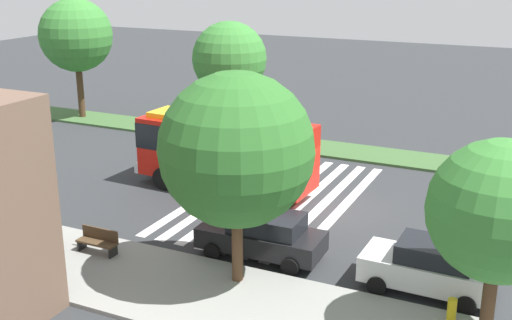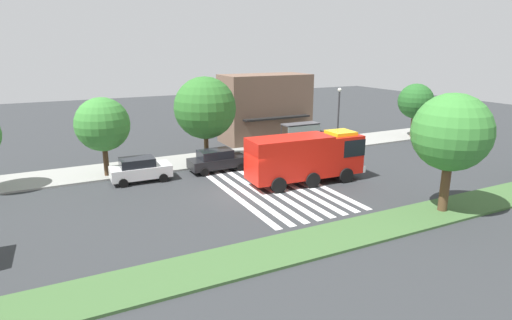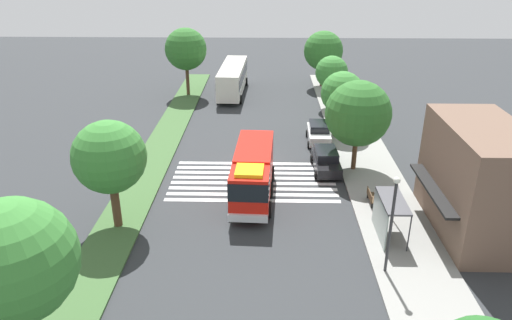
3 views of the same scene
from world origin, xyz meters
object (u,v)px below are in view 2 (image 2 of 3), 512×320
at_px(bus_stop_shelter, 302,131).
at_px(median_tree_west, 452,133).
at_px(bench_near_shelter, 264,149).
at_px(sidewalk_tree_far_east, 416,101).
at_px(fire_hydrant, 122,171).
at_px(sidewalk_tree_east, 205,108).
at_px(street_lamp, 338,112).
at_px(fire_truck, 309,155).
at_px(sidewalk_tree_center, 102,125).
at_px(parked_car_mid, 217,160).
at_px(parked_car_west, 140,169).

distance_m(bus_stop_shelter, median_tree_west, 16.89).
relative_size(bus_stop_shelter, median_tree_west, 0.50).
relative_size(bench_near_shelter, sidewalk_tree_far_east, 0.28).
bearing_deg(fire_hydrant, sidewalk_tree_east, 4.10).
relative_size(sidewalk_tree_east, sidewalk_tree_far_east, 1.26).
distance_m(street_lamp, sidewalk_tree_east, 13.25).
bearing_deg(fire_hydrant, bench_near_shelter, 3.71).
bearing_deg(fire_truck, bus_stop_shelter, 62.53).
height_order(fire_truck, sidewalk_tree_far_east, sidewalk_tree_far_east).
bearing_deg(bus_stop_shelter, median_tree_west, -92.77).
distance_m(sidewalk_tree_center, sidewalk_tree_far_east, 31.63).
bearing_deg(street_lamp, median_tree_west, -105.34).
bearing_deg(sidewalk_tree_far_east, parked_car_mid, -174.66).
xyz_separation_m(bench_near_shelter, sidewalk_tree_east, (-5.63, -0.32, 4.14)).
relative_size(bench_near_shelter, street_lamp, 0.28).
distance_m(street_lamp, sidewalk_tree_far_east, 10.47).
bearing_deg(sidewalk_tree_center, parked_car_west, -47.21).
bearing_deg(median_tree_west, sidewalk_tree_east, 118.40).
distance_m(parked_car_mid, bus_stop_shelter, 9.91).
relative_size(parked_car_mid, sidewalk_tree_far_east, 0.82).
height_order(bench_near_shelter, sidewalk_tree_east, sidewalk_tree_east).
height_order(bus_stop_shelter, sidewalk_tree_far_east, sidewalk_tree_far_east).
xyz_separation_m(parked_car_west, street_lamp, (19.14, 1.80, 2.62)).
xyz_separation_m(fire_truck, bench_near_shelter, (0.73, 8.18, -1.40)).
relative_size(sidewalk_tree_far_east, fire_hydrant, 8.10).
height_order(parked_car_west, bench_near_shelter, parked_car_west).
distance_m(sidewalk_tree_center, sidewalk_tree_east, 8.02).
distance_m(parked_car_west, sidewalk_tree_far_east, 29.83).
relative_size(bus_stop_shelter, bench_near_shelter, 2.19).
xyz_separation_m(fire_truck, parked_car_west, (-10.85, 5.67, -1.08)).
bearing_deg(sidewalk_tree_far_east, median_tree_west, -132.24).
distance_m(bench_near_shelter, fire_hydrant, 12.62).
xyz_separation_m(parked_car_mid, sidewalk_tree_center, (-8.07, 2.20, 3.14)).
distance_m(parked_car_west, bench_near_shelter, 11.86).
relative_size(parked_car_west, sidewalk_tree_center, 0.73).
relative_size(bench_near_shelter, sidewalk_tree_east, 0.22).
relative_size(parked_car_west, street_lamp, 0.76).
distance_m(parked_car_west, parked_car_mid, 6.04).
bearing_deg(parked_car_mid, sidewalk_tree_far_east, 4.08).
xyz_separation_m(bus_stop_shelter, fire_hydrant, (-16.60, -0.79, -1.40)).
xyz_separation_m(sidewalk_tree_east, fire_hydrant, (-6.97, -0.50, -4.24)).
xyz_separation_m(parked_car_west, fire_hydrant, (-1.01, 1.70, -0.42)).
bearing_deg(sidewalk_tree_center, sidewalk_tree_east, -0.00).
height_order(bench_near_shelter, sidewalk_tree_center, sidewalk_tree_center).
bearing_deg(bench_near_shelter, sidewalk_tree_center, -178.67).
relative_size(sidewalk_tree_center, sidewalk_tree_far_east, 1.04).
height_order(street_lamp, sidewalk_tree_center, sidewalk_tree_center).
height_order(parked_car_mid, sidewalk_tree_center, sidewalk_tree_center).
xyz_separation_m(street_lamp, fire_hydrant, (-20.16, -0.10, -3.04)).
height_order(sidewalk_tree_center, median_tree_west, median_tree_west).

